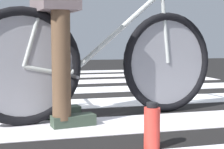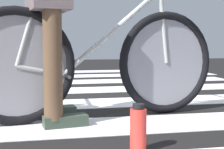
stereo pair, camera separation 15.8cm
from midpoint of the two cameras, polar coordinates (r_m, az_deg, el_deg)
The scene contains 5 objects.
ground at distance 2.95m, azimuth -14.14°, elevation -4.71°, with size 18.00×14.00×0.02m.
crosswalk_markings at distance 2.74m, azimuth -14.14°, elevation -5.22°, with size 5.47×6.51×0.00m.
bicycle_1_of_2 at distance 2.18m, azimuth -3.72°, elevation 2.40°, with size 1.72×0.54×0.93m.
cyclist_1_of_2 at distance 2.09m, azimuth -11.86°, elevation 8.75°, with size 0.37×0.44×0.97m.
water_bottle at distance 1.58m, azimuth 4.14°, elevation -9.09°, with size 0.08×0.08×0.22m.
Camera 1 is at (-0.09, -2.91, 0.52)m, focal length 53.47 mm.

